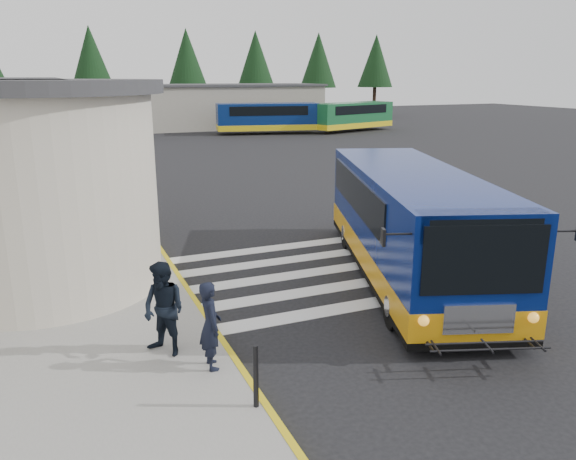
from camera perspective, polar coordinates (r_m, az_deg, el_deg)
name	(u,v)px	position (r m, az deg, el deg)	size (l,w,h in m)	color
ground	(321,261)	(15.84, 3.40, -3.13)	(140.00, 140.00, 0.00)	black
curb_strip	(151,237)	(18.33, -13.71, -0.70)	(0.12, 34.00, 0.16)	gold
crosswalk	(318,272)	(14.96, 3.03, -4.24)	(8.00, 5.35, 0.01)	silver
depot_building	(188,106)	(56.96, -10.17, 12.26)	(26.40, 8.40, 4.20)	gray
tree_line	(171,59)	(64.79, -11.78, 16.67)	(58.40, 4.40, 10.00)	black
transit_bus	(410,228)	(14.52, 12.32, 0.23)	(5.80, 10.00, 2.75)	navy
pedestrian_a	(210,325)	(9.77, -7.89, -9.55)	(0.57, 0.38, 1.57)	black
pedestrian_b	(164,309)	(10.33, -12.50, -7.87)	(0.84, 0.65, 1.73)	black
bollard	(256,376)	(8.75, -3.29, -14.61)	(0.08, 0.08, 1.02)	black
far_bus_a	(267,117)	(50.76, -2.14, 11.43)	(9.21, 4.19, 2.29)	#071D56
far_bus_b	(352,115)	(53.45, 6.51, 11.51)	(9.07, 4.95, 2.25)	#17572D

